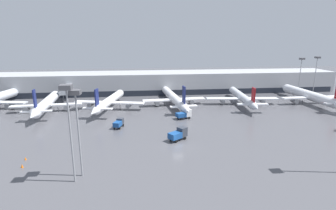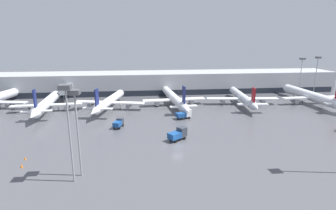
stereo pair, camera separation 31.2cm
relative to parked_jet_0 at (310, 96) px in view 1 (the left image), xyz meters
The scene contains 16 objects.
ground_plane 64.27m from the parked_jet_0, 148.23° to the right, with size 320.00×320.00×0.00m, color #4C4C51.
terminal_building 61.53m from the parked_jet_0, 152.78° to the left, with size 160.00×26.22×9.00m.
parked_jet_0 is the anchor object (origin of this frame).
parked_jet_1 50.63m from the parked_jet_0, behind, with size 23.12×38.17×9.29m.
parked_jet_2 93.76m from the parked_jet_0, behind, with size 22.63×33.82×9.60m.
parked_jet_4 25.47m from the parked_jet_0, behind, with size 26.35×34.07×8.39m.
parked_jet_5 73.35m from the parked_jet_0, behind, with size 24.08×32.23×9.24m.
service_truck_0 61.80m from the parked_jet_0, 150.93° to the right, with size 5.06×4.47×2.93m.
service_truck_1 71.54m from the parked_jet_0, 164.31° to the right, with size 2.90×4.33×2.36m.
service_truck_2 51.38m from the parked_jet_0, 165.11° to the right, with size 4.97×3.44×2.89m.
traffic_cone_0 93.92m from the parked_jet_0, 156.67° to the right, with size 0.41×0.41×0.62m.
traffic_cone_1 94.65m from the parked_jet_0, 154.63° to the right, with size 0.42×0.42×0.79m.
apron_light_mast_0 21.08m from the parked_jet_0, 69.82° to the left, with size 1.80×1.80×15.65m.
apron_light_mast_1 23.89m from the parked_jet_0, 52.37° to the left, with size 1.80×1.80×16.18m.
apron_light_mast_3 86.66m from the parked_jet_0, 148.64° to the right, with size 1.80×1.80×15.58m.
apron_light_mast_5 88.45m from the parked_jet_0, 147.85° to the right, with size 1.80×1.80×16.78m.
Camera 1 is at (-8.49, -54.57, 23.78)m, focal length 28.00 mm.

